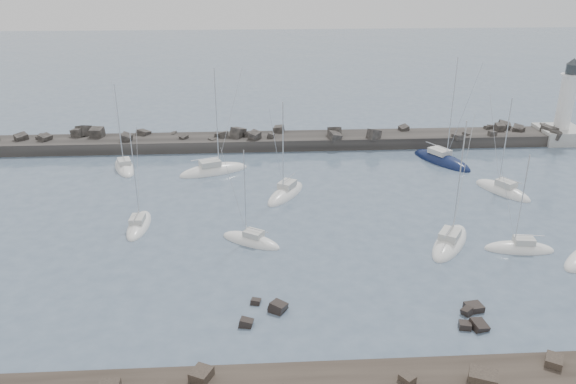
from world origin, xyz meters
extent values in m
plane|color=#4A5E74|center=(0.00, 0.00, 0.00)|extent=(400.00, 400.00, 0.00)
cube|color=#2D251F|center=(11.52, -19.36, 0.93)|extent=(2.41, 2.17, 1.16)
cube|color=#2D251F|center=(-8.75, -17.42, 0.73)|extent=(1.90, 1.98, 0.75)
cube|color=#2D251F|center=(6.24, -18.60, 0.62)|extent=(1.32, 1.37, 0.53)
cube|color=#2D251F|center=(17.85, -17.39, 0.66)|extent=(1.82, 1.92, 0.61)
cube|color=black|center=(-4.72, -7.39, 0.10)|extent=(1.07, 1.13, 0.77)
cube|color=black|center=(-5.57, -10.67, 0.10)|extent=(1.43, 1.29, 1.22)
cube|color=black|center=(-2.76, -8.68, 0.25)|extent=(1.95, 1.85, 1.38)
cube|color=black|center=(-2.35, -8.34, 0.13)|extent=(1.14, 1.08, 0.76)
cube|color=black|center=(-3.01, -8.28, 0.17)|extent=(0.91, 0.86, 0.53)
cube|color=black|center=(-3.23, -8.32, 0.02)|extent=(1.04, 0.94, 0.78)
cube|color=black|center=(14.25, -11.82, 0.16)|extent=(1.10, 1.04, 0.64)
cube|color=black|center=(14.57, -9.62, 0.17)|extent=(1.66, 1.53, 0.83)
cube|color=black|center=(13.98, -12.18, -0.03)|extent=(1.77, 1.80, 1.62)
cube|color=black|center=(13.76, -10.21, 0.18)|extent=(1.32, 1.18, 1.06)
cube|color=black|center=(12.88, -12.11, 0.07)|extent=(1.19, 1.22, 0.95)
cube|color=#2A2725|center=(-7.50, 38.00, 0.20)|extent=(115.00, 6.00, 3.20)
cube|color=#2A2725|center=(36.71, 38.73, 2.18)|extent=(1.46, 1.65, 1.81)
cube|color=#2A2725|center=(-22.95, 40.14, 1.88)|extent=(2.63, 2.48, 1.69)
cube|color=#2A2725|center=(45.03, 40.03, 1.91)|extent=(1.63, 1.42, 1.27)
cube|color=#2A2725|center=(-24.97, 36.64, 2.25)|extent=(2.11, 1.95, 1.99)
cube|color=#2A2725|center=(35.16, 39.86, 1.88)|extent=(1.36, 1.34, 1.06)
cube|color=#2A2725|center=(28.42, 35.41, 1.83)|extent=(1.80, 2.07, 1.11)
cube|color=#2A2725|center=(40.23, 38.09, 2.13)|extent=(1.35, 1.40, 1.29)
cube|color=#2A2725|center=(37.95, 39.95, 2.10)|extent=(2.51, 2.28, 2.28)
cube|color=#2A2725|center=(-38.10, 37.84, 1.91)|extent=(2.41, 2.45, 1.87)
cube|color=#2A2725|center=(30.39, 36.94, 1.62)|extent=(1.84, 1.73, 1.28)
cube|color=#2A2725|center=(36.13, 40.48, 1.70)|extent=(1.72, 1.60, 1.41)
cube|color=#2A2725|center=(-32.69, 40.45, 2.41)|extent=(2.86, 3.21, 2.61)
cube|color=#2A2725|center=(47.33, 39.51, 1.69)|extent=(1.71, 1.70, 1.03)
cube|color=#2A2725|center=(8.35, 35.94, 1.99)|extent=(2.33, 2.40, 2.08)
cube|color=#2A2725|center=(-18.07, 40.39, 1.51)|extent=(1.52, 1.50, 1.26)
cube|color=#2A2725|center=(-9.52, 37.83, 2.04)|extent=(1.63, 1.70, 1.70)
cube|color=#2A2725|center=(14.71, 35.90, 2.27)|extent=(2.66, 2.59, 2.42)
cube|color=#2A2725|center=(-4.58, 36.38, 2.30)|extent=(2.23, 2.50, 1.94)
cube|color=#2A2725|center=(46.63, 38.02, 2.19)|extent=(2.25, 2.16, 1.51)
cube|color=#2A2725|center=(-10.41, 38.35, 1.96)|extent=(1.46, 1.33, 1.05)
cube|color=#2A2725|center=(-7.28, 37.93, 2.34)|extent=(2.94, 3.11, 2.41)
cube|color=#2A2725|center=(-16.03, 37.49, 1.89)|extent=(1.59, 1.78, 1.27)
cube|color=#2A2725|center=(-33.23, 39.88, 2.25)|extent=(2.84, 2.73, 2.06)
cube|color=#2A2725|center=(45.31, 40.17, 1.72)|extent=(1.61, 1.84, 1.41)
cube|color=#2A2725|center=(-1.96, 36.88, 2.11)|extent=(1.41, 1.26, 1.19)
cube|color=#2A2725|center=(-0.48, 40.28, 2.00)|extent=(2.15, 2.22, 1.77)
cube|color=#2A2725|center=(45.03, 35.42, 1.87)|extent=(2.75, 2.60, 1.78)
cube|color=#2A2725|center=(8.58, 37.98, 2.31)|extent=(2.57, 3.07, 2.33)
cube|color=#2A2725|center=(-5.53, 38.15, 2.03)|extent=(1.76, 1.76, 1.33)
cube|color=#2A2725|center=(-30.16, 39.16, 2.40)|extent=(2.33, 2.30, 2.05)
cube|color=#2A2725|center=(14.57, 36.51, 2.03)|extent=(1.78, 1.90, 1.74)
cube|color=#2A2725|center=(15.17, 37.12, 1.70)|extent=(1.57, 1.50, 1.46)
cube|color=#2A2725|center=(34.47, 36.16, 2.03)|extent=(1.39, 1.16, 1.10)
cube|color=#2A2725|center=(-11.48, 36.52, 1.61)|extent=(1.40, 1.37, 0.86)
cube|color=#2A2725|center=(-41.99, 38.31, 2.07)|extent=(2.41, 2.57, 1.79)
cube|color=#2A2725|center=(-38.90, 38.70, 1.97)|extent=(1.89, 1.89, 1.29)
cube|color=#2A2725|center=(39.80, 38.59, 1.93)|extent=(2.16, 2.48, 2.00)
cube|color=#2A2725|center=(44.66, 37.37, 1.96)|extent=(2.74, 2.86, 1.82)
cube|color=#2A2725|center=(20.70, 40.06, 2.08)|extent=(1.90, 1.88, 1.37)
cube|color=#ACACA7|center=(47.00, 38.00, 0.80)|extent=(7.00, 7.00, 3.00)
cylinder|color=white|center=(47.00, 38.00, 6.80)|extent=(2.50, 2.50, 9.00)
cylinder|color=white|center=(47.00, 38.00, 11.23)|extent=(3.20, 3.20, 0.25)
cylinder|color=#30363A|center=(47.00, 38.00, 12.10)|extent=(2.00, 2.00, 1.60)
cone|color=#30363A|center=(47.00, 38.00, 13.40)|extent=(2.20, 2.20, 1.00)
ellipsoid|color=white|center=(-23.89, 28.82, 0.05)|extent=(5.34, 8.94, 2.09)
cube|color=beige|center=(-23.75, 28.42, 1.26)|extent=(2.42, 2.83, 0.64)
cylinder|color=silver|center=(-24.11, 29.46, 6.71)|extent=(0.11, 0.11, 11.54)
cylinder|color=silver|center=(-23.55, 27.85, 1.86)|extent=(1.22, 3.26, 0.09)
ellipsoid|color=white|center=(-18.16, 8.99, 0.05)|extent=(2.63, 7.67, 1.93)
cube|color=beige|center=(-18.17, 8.61, 1.17)|extent=(1.61, 2.18, 0.61)
cylinder|color=silver|center=(-18.13, 9.59, 5.99)|extent=(0.10, 0.10, 10.25)
cylinder|color=silver|center=(-18.19, 8.08, 1.74)|extent=(0.20, 3.04, 0.09)
ellipsoid|color=white|center=(-10.60, 26.41, 0.05)|extent=(10.73, 6.73, 2.53)
cube|color=beige|center=(-11.08, 26.22, 1.51)|extent=(3.44, 2.98, 0.78)
cylinder|color=silver|center=(-9.83, 26.71, 8.06)|extent=(0.13, 0.13, 13.87)
cylinder|color=silver|center=(-11.75, 25.96, 2.24)|extent=(3.86, 1.61, 0.11)
ellipsoid|color=white|center=(-5.17, 4.37, 0.05)|extent=(7.29, 5.68, 1.88)
cube|color=beige|center=(-4.86, 4.18, 1.16)|extent=(2.48, 2.29, 0.61)
cylinder|color=silver|center=(-5.66, 4.67, 5.70)|extent=(0.11, 0.11, 9.71)
cylinder|color=silver|center=(-4.44, 3.92, 1.73)|extent=(2.49, 1.59, 0.09)
ellipsoid|color=white|center=(-0.64, 17.26, 0.05)|extent=(6.67, 8.76, 2.31)
cube|color=beige|center=(-0.43, 17.63, 1.42)|extent=(2.72, 2.95, 0.77)
cylinder|color=silver|center=(-0.99, 16.67, 6.84)|extent=(0.13, 0.13, 11.61)
cylinder|color=silver|center=(-0.12, 18.15, 2.13)|extent=(1.84, 3.02, 0.11)
ellipsoid|color=white|center=(16.45, 2.59, 0.05)|extent=(7.54, 9.42, 2.39)
cube|color=beige|center=(16.19, 2.20, 1.45)|extent=(3.01, 3.22, 0.76)
cylinder|color=silver|center=(16.86, 3.22, 7.38)|extent=(0.13, 0.13, 12.63)
cylinder|color=silver|center=(15.84, 1.65, 2.15)|extent=(2.14, 3.19, 0.11)
ellipsoid|color=#0F193F|center=(23.84, 28.82, 0.05)|extent=(8.31, 11.20, 2.61)
cube|color=beige|center=(23.58, 29.30, 1.55)|extent=(3.42, 3.75, 0.78)
cylinder|color=silver|center=(24.27, 28.06, 8.55)|extent=(0.13, 0.13, 14.77)
cylinder|color=silver|center=(23.20, 29.96, 2.27)|extent=(2.24, 3.87, 0.11)
ellipsoid|color=white|center=(23.41, 0.85, 0.05)|extent=(7.56, 3.23, 1.95)
cube|color=beige|center=(23.77, 0.80, 1.20)|extent=(2.23, 1.74, 0.65)
cylinder|color=silver|center=(22.83, 0.93, 5.82)|extent=(0.11, 0.11, 9.88)
cylinder|color=silver|center=(24.28, 0.74, 1.80)|extent=(2.91, 0.48, 0.09)
ellipsoid|color=white|center=(28.22, 16.64, 0.05)|extent=(6.50, 8.78, 2.28)
cube|color=beige|center=(28.43, 16.27, 1.40)|extent=(2.68, 2.94, 0.76)
cylinder|color=silver|center=(27.88, 17.24, 6.80)|extent=(0.13, 0.13, 11.57)
cylinder|color=silver|center=(28.72, 15.75, 2.10)|extent=(1.77, 3.04, 0.11)
camera|label=1|loc=(-4.35, -50.36, 28.92)|focal=35.00mm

